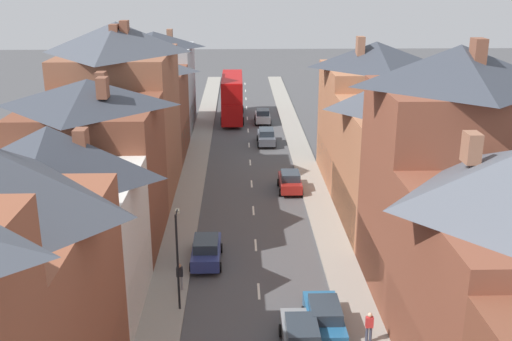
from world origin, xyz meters
The scene contains 15 objects.
pavement_left centered at (-5.10, 38.00, 0.07)m, with size 2.20×104.00×0.14m, color gray.
pavement_right centered at (5.10, 38.00, 0.07)m, with size 2.20×104.00×0.14m, color gray.
centre_line_dashes centered at (0.00, 36.00, 0.01)m, with size 0.14×97.80×0.01m.
terrace_row_left centered at (-10.18, 23.20, 5.83)m, with size 8.00×71.82×14.14m.
terrace_row_right centered at (10.18, 14.73, 5.71)m, with size 8.00×54.44×14.00m.
double_decker_bus_lead centered at (-1.81, 59.42, 2.82)m, with size 2.74×10.80×5.30m.
car_near_blue centered at (3.10, 34.19, 0.84)m, with size 1.90×3.88×1.67m.
car_near_silver centered at (1.80, 12.22, 0.84)m, with size 1.90×4.33×1.67m.
car_parked_left_a centered at (1.80, 48.26, 0.84)m, with size 1.90×4.40×1.67m.
car_parked_right_a centered at (3.10, 13.87, 0.85)m, with size 1.90×4.29×1.68m.
car_parked_left_b centered at (-3.10, 21.62, 0.84)m, with size 1.90×4.17×1.67m.
car_far_grey centered at (1.80, 57.60, 0.83)m, with size 1.90×3.96×1.66m.
pedestrian_mid_right centered at (5.09, 12.77, 1.03)m, with size 0.36×0.22×1.61m.
pedestrian_far_left centered at (-4.40, 18.07, 1.03)m, with size 0.36×0.22×1.61m.
street_lamp centered at (-4.25, 16.22, 3.24)m, with size 0.20×1.12×5.50m.
Camera 1 is at (-1.03, -11.75, 17.03)m, focal length 42.00 mm.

